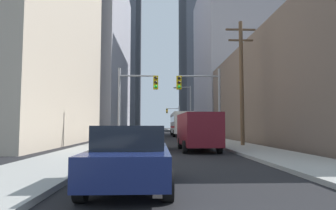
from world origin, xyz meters
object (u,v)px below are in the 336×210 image
cargo_van_maroon (198,130)px  traffic_signal_near_left (136,94)px  traffic_signal_near_right (201,94)px  traffic_signal_far_right (173,115)px  sedan_green (148,137)px  city_bus (181,123)px  sedan_navy (131,156)px  sedan_blue (151,133)px

cargo_van_maroon → traffic_signal_near_left: (-4.13, 4.50, 2.72)m
cargo_van_maroon → traffic_signal_near_left: bearing=132.5°
traffic_signal_near_right → traffic_signal_far_right: (0.22, 41.41, -0.02)m
sedan_green → traffic_signal_near_right: (3.97, 3.39, 3.25)m
city_bus → traffic_signal_near_right: (-0.07, -20.06, 2.10)m
cargo_van_maroon → sedan_green: size_ratio=1.25×
cargo_van_maroon → traffic_signal_far_right: size_ratio=0.88×
city_bus → sedan_navy: size_ratio=2.73×
sedan_blue → traffic_signal_far_right: traffic_signal_far_right is taller
sedan_green → traffic_signal_near_right: traffic_signal_near_right is taller
traffic_signal_near_right → traffic_signal_far_right: 41.41m
city_bus → traffic_signal_near_left: bearing=-104.3°
traffic_signal_near_left → traffic_signal_near_right: bearing=0.0°
city_bus → traffic_signal_far_right: bearing=89.6°
city_bus → traffic_signal_far_right: (0.15, 21.35, 2.07)m
traffic_signal_far_right → sedan_green: bearing=-95.3°
cargo_van_maroon → traffic_signal_near_right: traffic_signal_near_right is taller
sedan_blue → traffic_signal_far_right: (4.26, 31.23, 3.23)m
sedan_green → traffic_signal_near_left: bearing=107.5°
traffic_signal_near_right → traffic_signal_far_right: size_ratio=1.00×
sedan_navy → traffic_signal_far_right: size_ratio=0.70×
traffic_signal_near_left → traffic_signal_near_right: same height
sedan_blue → traffic_signal_far_right: bearing=82.2°
sedan_navy → traffic_signal_near_right: traffic_signal_near_right is taller
sedan_navy → cargo_van_maroon: bearing=73.0°
sedan_navy → traffic_signal_near_left: bearing=93.9°
city_bus → cargo_van_maroon: (-0.98, -24.56, -0.64)m
sedan_navy → sedan_green: same height
city_bus → traffic_signal_far_right: size_ratio=1.92×
cargo_van_maroon → traffic_signal_near_right: 5.35m
cargo_van_maroon → sedan_navy: cargo_van_maroon is taller
sedan_blue → traffic_signal_near_left: bearing=-95.6°
city_bus → sedan_green: 23.83m
sedan_green → traffic_signal_near_left: 4.81m
sedan_blue → traffic_signal_near_right: (4.04, -10.18, 3.25)m
sedan_green → traffic_signal_far_right: 45.11m
cargo_van_maroon → sedan_green: cargo_van_maroon is taller
sedan_green → sedan_blue: bearing=90.3°
city_bus → cargo_van_maroon: bearing=-92.3°
cargo_van_maroon → traffic_signal_near_left: size_ratio=0.88×
sedan_navy → traffic_signal_near_right: bearing=74.7°
traffic_signal_far_right → city_bus: bearing=-90.4°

